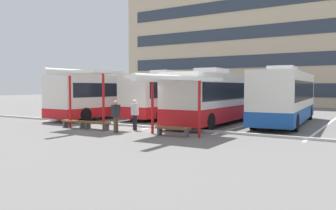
{
  "coord_description": "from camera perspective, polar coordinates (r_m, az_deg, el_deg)",
  "views": [
    {
      "loc": [
        11.5,
        -16.36,
        2.44
      ],
      "look_at": [
        0.03,
        2.3,
        1.27
      ],
      "focal_mm": 36.62,
      "sensor_mm": 36.0,
      "label": 1
    }
  ],
  "objects": [
    {
      "name": "coach_bus_2",
      "position": [
        23.46,
        8.74,
        1.09
      ],
      "size": [
        2.6,
        11.77,
        3.6
      ],
      "color": "silver",
      "rests_on": "ground"
    },
    {
      "name": "platform_kerb",
      "position": [
        20.38,
        -3.03,
        -3.65
      ],
      "size": [
        44.0,
        0.24,
        0.12
      ],
      "primitive_type": "cube",
      "color": "#ADADA8",
      "rests_on": "ground"
    },
    {
      "name": "coach_bus_0",
      "position": [
        28.31,
        -8.71,
        1.49
      ],
      "size": [
        2.85,
        12.37,
        3.61
      ],
      "color": "silver",
      "rests_on": "ground"
    },
    {
      "name": "lane_stripe_3",
      "position": [
        24.03,
        14.19,
        -2.85
      ],
      "size": [
        0.16,
        14.0,
        0.01
      ],
      "primitive_type": "cube",
      "color": "white",
      "rests_on": "ground"
    },
    {
      "name": "waiting_shelter_1",
      "position": [
        16.78,
        0.67,
        4.28
      ],
      "size": [
        3.71,
        5.07,
        3.01
      ],
      "color": "red",
      "rests_on": "ground"
    },
    {
      "name": "ground_plane",
      "position": [
        20.15,
        -3.5,
        -3.9
      ],
      "size": [
        160.0,
        160.0,
        0.0
      ],
      "primitive_type": "plane",
      "color": "slate"
    },
    {
      "name": "lane_stripe_4",
      "position": [
        23.12,
        24.62,
        -3.27
      ],
      "size": [
        0.16,
        14.0,
        0.01
      ],
      "primitive_type": "cube",
      "color": "white",
      "rests_on": "ground"
    },
    {
      "name": "lane_stripe_1",
      "position": [
        27.91,
        -3.23,
        -1.95
      ],
      "size": [
        0.16,
        14.0,
        0.01
      ],
      "primitive_type": "cube",
      "color": "white",
      "rests_on": "ground"
    },
    {
      "name": "bench_2",
      "position": [
        16.99,
        0.82,
        -4.04
      ],
      "size": [
        1.84,
        0.48,
        0.45
      ],
      "color": "brown",
      "rests_on": "ground"
    },
    {
      "name": "terminal_building",
      "position": [
        49.94,
        18.34,
        10.74
      ],
      "size": [
        44.59,
        10.15,
        21.22
      ],
      "color": "#C6B293",
      "rests_on": "ground"
    },
    {
      "name": "bench_1",
      "position": [
        19.82,
        -11.75,
        -3.09
      ],
      "size": [
        1.74,
        0.45,
        0.45
      ],
      "color": "brown",
      "rests_on": "ground"
    },
    {
      "name": "lane_stripe_2",
      "position": [
        25.67,
        4.82,
        -2.4
      ],
      "size": [
        0.16,
        14.0,
        0.01
      ],
      "primitive_type": "cube",
      "color": "white",
      "rests_on": "ground"
    },
    {
      "name": "bench_0",
      "position": [
        21.06,
        -15.41,
        -2.79
      ],
      "size": [
        1.64,
        0.5,
        0.45
      ],
      "color": "brown",
      "rests_on": "ground"
    },
    {
      "name": "coach_bus_3",
      "position": [
        23.69,
        18.94,
        1.13
      ],
      "size": [
        3.23,
        11.03,
        3.7
      ],
      "color": "silver",
      "rests_on": "ground"
    },
    {
      "name": "waiting_shelter_0",
      "position": [
        20.23,
        -14.02,
        4.98
      ],
      "size": [
        3.66,
        4.11,
        3.41
      ],
      "color": "red",
      "rests_on": "ground"
    },
    {
      "name": "waiting_passenger_1",
      "position": [
        19.34,
        -5.54,
        -1.24
      ],
      "size": [
        0.54,
        0.39,
        1.71
      ],
      "color": "black",
      "rests_on": "ground"
    },
    {
      "name": "coach_bus_1",
      "position": [
        27.57,
        1.46,
        1.54
      ],
      "size": [
        3.43,
        11.21,
        3.69
      ],
      "color": "silver",
      "rests_on": "ground"
    },
    {
      "name": "waiting_passenger_0",
      "position": [
        18.3,
        -8.68,
        -1.49
      ],
      "size": [
        0.23,
        0.5,
        1.72
      ],
      "color": "brown",
      "rests_on": "ground"
    },
    {
      "name": "lane_stripe_0",
      "position": [
        30.62,
        -9.98,
        -1.55
      ],
      "size": [
        0.16,
        14.0,
        0.01
      ],
      "primitive_type": "cube",
      "color": "white",
      "rests_on": "ground"
    }
  ]
}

